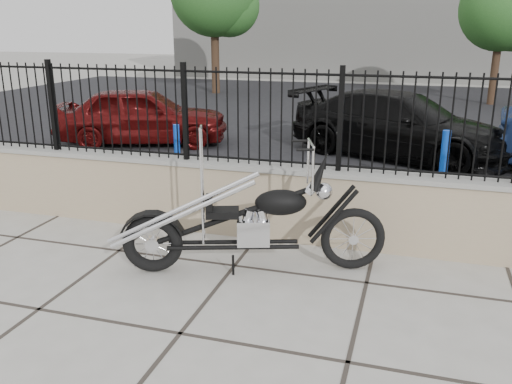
% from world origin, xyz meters
% --- Properties ---
extents(ground_plane, '(90.00, 90.00, 0.00)m').
position_xyz_m(ground_plane, '(0.00, 0.00, 0.00)').
color(ground_plane, '#99968E').
rests_on(ground_plane, ground).
extents(parking_lot, '(30.00, 30.00, 0.00)m').
position_xyz_m(parking_lot, '(0.00, 12.50, 0.00)').
color(parking_lot, black).
rests_on(parking_lot, ground).
extents(retaining_wall, '(14.00, 0.36, 0.96)m').
position_xyz_m(retaining_wall, '(0.00, 2.50, 0.48)').
color(retaining_wall, gray).
rests_on(retaining_wall, ground_plane).
extents(iron_fence, '(14.00, 0.08, 1.20)m').
position_xyz_m(iron_fence, '(0.00, 2.50, 1.56)').
color(iron_fence, black).
rests_on(iron_fence, retaining_wall).
extents(chopper_motorcycle, '(2.80, 1.35, 1.67)m').
position_xyz_m(chopper_motorcycle, '(0.19, 1.44, 0.84)').
color(chopper_motorcycle, black).
rests_on(chopper_motorcycle, ground_plane).
extents(car_red, '(4.18, 2.73, 1.32)m').
position_xyz_m(car_red, '(-4.23, 7.26, 0.66)').
color(car_red, '#4C0A0B').
rests_on(car_red, parking_lot).
extents(car_black, '(5.02, 3.52, 1.35)m').
position_xyz_m(car_black, '(1.53, 7.60, 0.68)').
color(car_black, black).
rests_on(car_black, parking_lot).
extents(bollard_a, '(0.12, 0.12, 0.94)m').
position_xyz_m(bollard_a, '(-2.29, 4.95, 0.47)').
color(bollard_a, blue).
rests_on(bollard_a, ground_plane).
extents(bollard_b, '(0.15, 0.15, 1.09)m').
position_xyz_m(bollard_b, '(2.33, 4.94, 0.54)').
color(bollard_b, '#0D2EC6').
rests_on(bollard_b, ground_plane).
extents(tree_right, '(2.80, 2.80, 4.73)m').
position_xyz_m(tree_right, '(4.25, 16.74, 3.31)').
color(tree_right, '#382619').
rests_on(tree_right, ground_plane).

